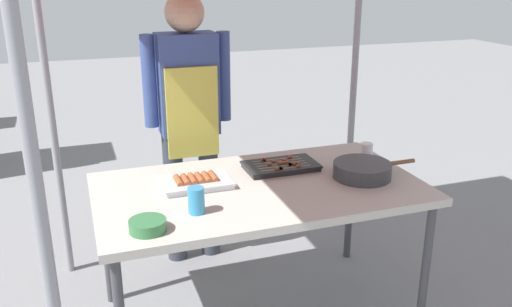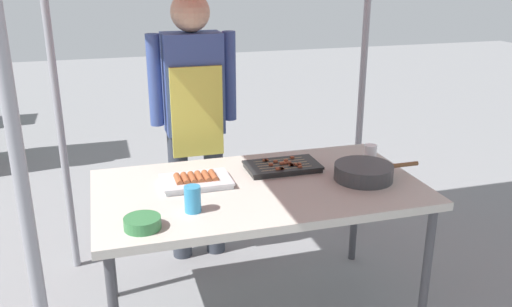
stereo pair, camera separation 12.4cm
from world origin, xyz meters
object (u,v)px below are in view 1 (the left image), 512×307
object	(u,v)px
drink_cup_near_edge	(196,200)
condiment_bowl	(148,225)
tray_meat_skewers	(281,166)
vendor_woman	(189,109)
cooking_wok	(363,170)
tray_grilled_sausages	(196,182)
drink_cup_by_wok	(366,151)
stall_table	(259,195)

from	to	relation	value
drink_cup_near_edge	condiment_bowl	bearing A→B (deg)	-155.86
tray_meat_skewers	vendor_woman	size ratio (longest dim) A/B	0.24
vendor_woman	cooking_wok	bearing A→B (deg)	131.60
tray_meat_skewers	condiment_bowl	world-z (taller)	condiment_bowl
vendor_woman	tray_grilled_sausages	bearing A→B (deg)	80.06
condiment_bowl	drink_cup_by_wok	world-z (taller)	drink_cup_by_wok
condiment_bowl	vendor_woman	bearing A→B (deg)	68.57
condiment_bowl	drink_cup_near_edge	bearing A→B (deg)	24.14
tray_grilled_sausages	cooking_wok	world-z (taller)	cooking_wok
cooking_wok	drink_cup_by_wok	distance (m)	0.29
condiment_bowl	drink_cup_near_edge	size ratio (longest dim) A/B	1.28
stall_table	drink_cup_by_wok	size ratio (longest dim) A/B	17.59
tray_grilled_sausages	cooking_wok	bearing A→B (deg)	-11.64
cooking_wok	condiment_bowl	distance (m)	1.15
stall_table	drink_cup_by_wok	xyz separation A→B (m)	(0.70, 0.17, 0.10)
tray_meat_skewers	tray_grilled_sausages	bearing A→B (deg)	-170.92
condiment_bowl	drink_cup_near_edge	xyz separation A→B (m)	(0.23, 0.10, 0.03)
cooking_wok	drink_cup_near_edge	size ratio (longest dim) A/B	3.81
vendor_woman	stall_table	bearing A→B (deg)	104.06
cooking_wok	drink_cup_near_edge	distance (m)	0.91
cooking_wok	vendor_woman	world-z (taller)	vendor_woman
tray_meat_skewers	vendor_woman	bearing A→B (deg)	123.20
tray_meat_skewers	drink_cup_by_wok	world-z (taller)	drink_cup_by_wok
vendor_woman	drink_cup_by_wok	bearing A→B (deg)	147.24
tray_grilled_sausages	cooking_wok	distance (m)	0.85
tray_meat_skewers	drink_cup_by_wok	bearing A→B (deg)	-0.61
drink_cup_near_edge	drink_cup_by_wok	xyz separation A→B (m)	(1.06, 0.37, -0.01)
drink_cup_by_wok	condiment_bowl	bearing A→B (deg)	-159.74
tray_meat_skewers	cooking_wok	size ratio (longest dim) A/B	0.85
condiment_bowl	drink_cup_by_wok	size ratio (longest dim) A/B	1.69
stall_table	condiment_bowl	distance (m)	0.67
stall_table	drink_cup_near_edge	xyz separation A→B (m)	(-0.37, -0.21, 0.11)
tray_meat_skewers	drink_cup_near_edge	distance (m)	0.67
drink_cup_by_wok	drink_cup_near_edge	bearing A→B (deg)	-160.60
stall_table	condiment_bowl	world-z (taller)	condiment_bowl
stall_table	tray_meat_skewers	distance (m)	0.26
tray_grilled_sausages	tray_meat_skewers	bearing A→B (deg)	9.08
condiment_bowl	drink_cup_by_wok	bearing A→B (deg)	20.26
stall_table	vendor_woman	world-z (taller)	vendor_woman
drink_cup_near_edge	stall_table	bearing A→B (deg)	29.38
tray_grilled_sausages	vendor_woman	distance (m)	0.68
tray_meat_skewers	condiment_bowl	size ratio (longest dim) A/B	2.53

